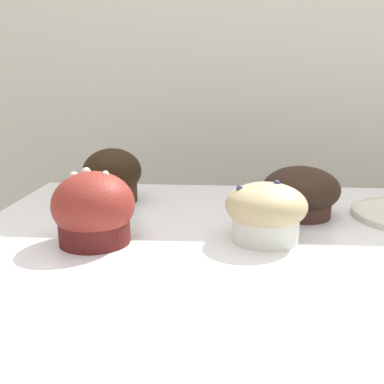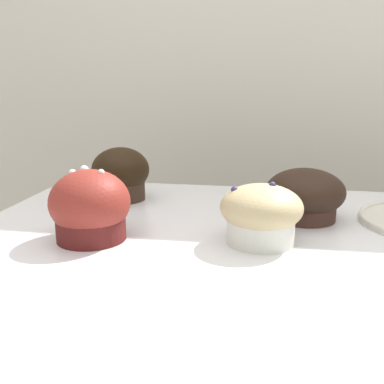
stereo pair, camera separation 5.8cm
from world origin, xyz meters
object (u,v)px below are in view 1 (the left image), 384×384
Objects in this scene: muffin_front_center at (93,211)px; muffin_back_left at (301,193)px; muffin_front_left at (112,176)px; muffin_back_right at (266,212)px.

muffin_back_left is (0.27, 0.13, -0.01)m from muffin_front_center.
muffin_front_center is 1.05× the size of muffin_front_left.
muffin_back_right is at bearing -35.95° from muffin_front_left.
muffin_back_left is 1.18× the size of muffin_front_left.
muffin_back_right is at bearing -118.84° from muffin_back_left.
muffin_back_right is (-0.06, -0.11, 0.00)m from muffin_back_left.
muffin_front_center is at bearing -173.44° from muffin_back_right.
muffin_front_left is at bearing 144.05° from muffin_back_right.
muffin_front_left is at bearing 97.22° from muffin_front_center.
muffin_back_right is 1.06× the size of muffin_front_left.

